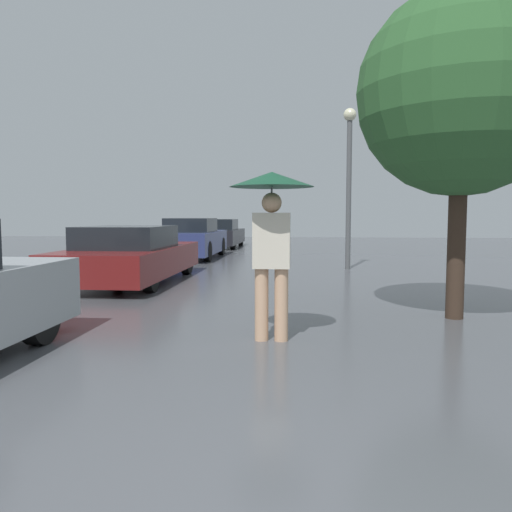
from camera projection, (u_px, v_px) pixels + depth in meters
name	position (u px, v px, depth m)	size (l,w,h in m)	color
pedestrian	(272.00, 214.00, 5.33)	(0.91, 0.91, 1.82)	tan
parked_car_second	(131.00, 256.00, 10.25)	(1.85, 4.55, 1.15)	maroon
parked_car_third	(192.00, 239.00, 16.06)	(1.63, 4.15, 1.28)	navy
parked_car_farthest	(217.00, 234.00, 21.55)	(1.89, 4.21, 1.21)	black
tree	(461.00, 93.00, 6.39)	(2.66, 2.66, 4.27)	#38281E
street_lamp	(349.00, 168.00, 12.53)	(0.32, 0.32, 4.03)	#515456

